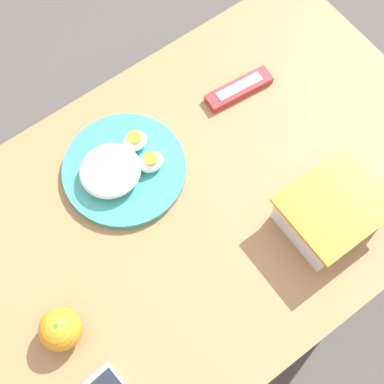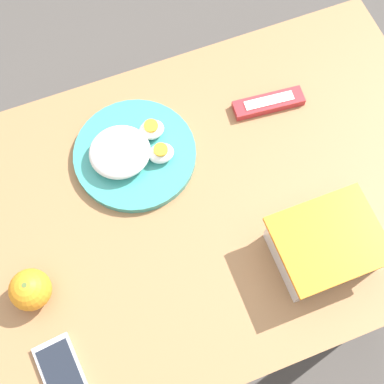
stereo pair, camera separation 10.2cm
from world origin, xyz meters
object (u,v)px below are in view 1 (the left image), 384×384
object	(u,v)px
food_container	(332,212)
rice_plate	(121,168)
candy_bar	(239,89)
orange_fruit	(61,329)

from	to	relation	value
food_container	rice_plate	size ratio (longest dim) A/B	0.76
rice_plate	candy_bar	distance (m)	0.31
orange_fruit	rice_plate	bearing A→B (deg)	-141.84
food_container	rice_plate	bearing A→B (deg)	-49.97
food_container	candy_bar	world-z (taller)	food_container
rice_plate	candy_bar	size ratio (longest dim) A/B	1.61
orange_fruit	rice_plate	xyz separation A→B (m)	(-0.25, -0.20, -0.02)
orange_fruit	candy_bar	bearing A→B (deg)	-159.27
orange_fruit	candy_bar	xyz separation A→B (m)	(-0.56, -0.21, -0.03)
food_container	orange_fruit	xyz separation A→B (m)	(0.52, -0.12, -0.00)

